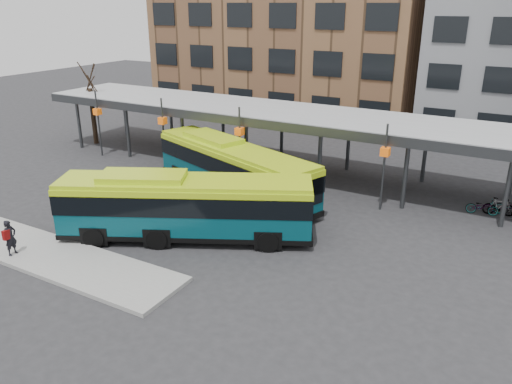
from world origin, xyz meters
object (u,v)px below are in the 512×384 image
(pedestrian, at_px, (10,237))
(tree, at_px, (93,113))
(bus_rear, at_px, (233,168))
(bus_front, at_px, (185,205))

(pedestrian, bearing_deg, tree, 30.81)
(bus_rear, bearing_deg, bus_front, -60.27)
(tree, bearing_deg, bus_rear, -15.57)
(bus_rear, xyz_separation_m, pedestrian, (-4.45, -11.42, -0.69))
(bus_front, distance_m, pedestrian, 7.75)
(tree, height_order, pedestrian, tree)
(tree, relative_size, bus_rear, 0.47)
(bus_front, bearing_deg, pedestrian, -161.92)
(tree, xyz_separation_m, pedestrian, (11.38, -15.83, -1.43))
(tree, relative_size, bus_front, 0.48)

